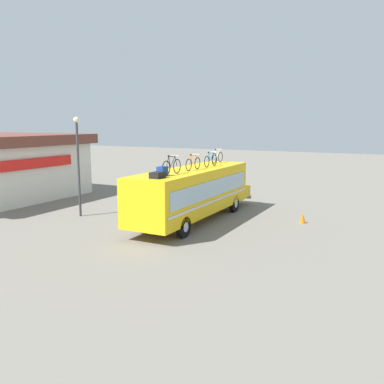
# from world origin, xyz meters

# --- Properties ---
(ground_plane) EXTENTS (120.00, 120.00, 0.00)m
(ground_plane) POSITION_xyz_m (0.00, 0.00, 0.00)
(ground_plane) COLOR slate
(bus) EXTENTS (11.69, 2.67, 3.00)m
(bus) POSITION_xyz_m (0.21, 0.00, 1.73)
(bus) COLOR yellow
(bus) RESTS_ON ground
(luggage_bag_1) EXTENTS (0.73, 0.51, 0.29)m
(luggage_bag_1) POSITION_xyz_m (-4.17, -0.33, 3.14)
(luggage_bag_1) COLOR black
(luggage_bag_1) RESTS_ON bus
(luggage_bag_2) EXTENTS (0.52, 0.37, 0.46)m
(luggage_bag_2) POSITION_xyz_m (-3.35, -0.10, 3.23)
(luggage_bag_2) COLOR #193899
(luggage_bag_2) RESTS_ON bus
(rooftop_bicycle_1) EXTENTS (1.81, 0.44, 0.98)m
(rooftop_bicycle_1) POSITION_xyz_m (-2.69, -0.24, 3.40)
(rooftop_bicycle_1) COLOR black
(rooftop_bicycle_1) RESTS_ON bus
(rooftop_bicycle_2) EXTENTS (1.71, 0.44, 0.88)m
(rooftop_bicycle_2) POSITION_xyz_m (-0.39, -0.26, 3.37)
(rooftop_bicycle_2) COLOR black
(rooftop_bicycle_2) RESTS_ON bus
(rooftop_bicycle_3) EXTENTS (1.75, 0.44, 0.88)m
(rooftop_bicycle_3) POSITION_xyz_m (1.74, -0.33, 3.37)
(rooftop_bicycle_3) COLOR black
(rooftop_bicycle_3) RESTS_ON bus
(rooftop_bicycle_4) EXTENTS (1.68, 0.44, 0.90)m
(rooftop_bicycle_4) POSITION_xyz_m (3.94, 0.23, 3.37)
(rooftop_bicycle_4) COLOR black
(rooftop_bicycle_4) RESTS_ON bus
(traffic_cone) EXTENTS (0.34, 0.34, 0.59)m
(traffic_cone) POSITION_xyz_m (2.46, -5.67, 0.30)
(traffic_cone) COLOR orange
(traffic_cone) RESTS_ON ground
(street_lamp) EXTENTS (0.34, 0.34, 5.89)m
(street_lamp) POSITION_xyz_m (-1.87, 6.60, 3.55)
(street_lamp) COLOR #38383D
(street_lamp) RESTS_ON ground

